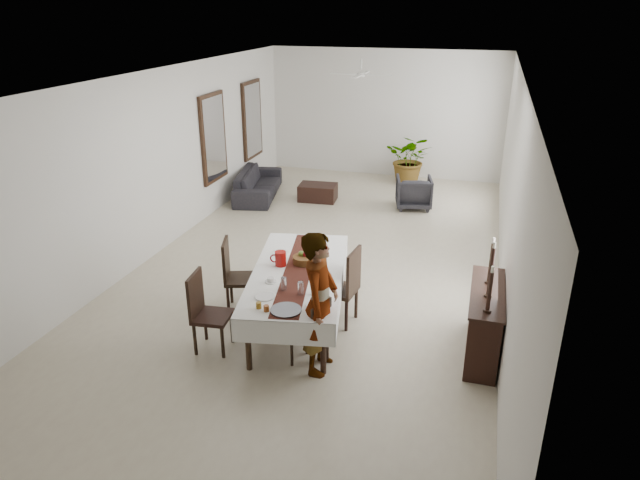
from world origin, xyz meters
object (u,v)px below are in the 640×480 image
Objects in this scene: woman at (320,303)px; sofa at (258,184)px; red_pitcher at (281,259)px; sideboard_body at (484,323)px; dining_table_top at (298,273)px.

sofa is (-3.32, 6.17, -0.60)m from woman.
red_pitcher is 1.41m from woman.
woman is 1.27× the size of sideboard_body.
sofa is at bearing 135.01° from sideboard_body.
sofa is (-2.43, 5.08, -0.60)m from red_pitcher.
sideboard_body is (1.93, 0.92, -0.48)m from woman.
dining_table_top is 0.34m from red_pitcher.
sideboard_body reaches higher than sofa.
dining_table_top is at bearing 178.61° from sideboard_body.
sideboard_body is at bearing -12.34° from dining_table_top.
red_pitcher is 0.15× the size of sideboard_body.
dining_table_top reaches higher than sofa.
dining_table_top is 5.87m from sofa.
red_pitcher is 2.87m from sideboard_body.
woman is at bearing -154.38° from sideboard_body.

